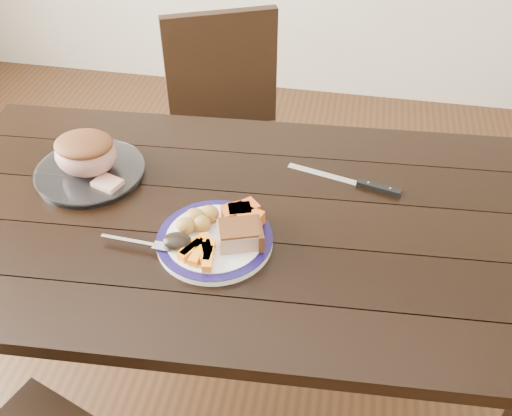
% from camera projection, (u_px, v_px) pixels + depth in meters
% --- Properties ---
extents(ground, '(4.00, 4.00, 0.00)m').
position_uv_depth(ground, '(234.00, 377.00, 1.95)').
color(ground, '#472B16').
rests_on(ground, ground).
extents(dining_table, '(1.65, 1.00, 0.75)m').
position_uv_depth(dining_table, '(228.00, 240.00, 1.52)').
color(dining_table, black).
rests_on(dining_table, ground).
extents(chair_far, '(0.56, 0.56, 0.93)m').
position_uv_depth(chair_far, '(229.00, 128.00, 2.17)').
color(chair_far, black).
rests_on(chair_far, ground).
extents(dinner_plate, '(0.28, 0.28, 0.02)m').
position_uv_depth(dinner_plate, '(215.00, 241.00, 1.37)').
color(dinner_plate, white).
rests_on(dinner_plate, dining_table).
extents(plate_rim, '(0.28, 0.28, 0.02)m').
position_uv_depth(plate_rim, '(215.00, 238.00, 1.37)').
color(plate_rim, '#140D42').
rests_on(plate_rim, dinner_plate).
extents(serving_platter, '(0.29, 0.29, 0.02)m').
position_uv_depth(serving_platter, '(91.00, 173.00, 1.57)').
color(serving_platter, white).
rests_on(serving_platter, dining_table).
extents(pork_slice, '(0.12, 0.11, 0.04)m').
position_uv_depth(pork_slice, '(239.00, 235.00, 1.34)').
color(pork_slice, tan).
rests_on(pork_slice, dinner_plate).
extents(roasted_potatoes, '(0.09, 0.09, 0.04)m').
position_uv_depth(roasted_potatoes, '(198.00, 219.00, 1.38)').
color(roasted_potatoes, gold).
rests_on(roasted_potatoes, dinner_plate).
extents(carrot_batons, '(0.09, 0.11, 0.02)m').
position_uv_depth(carrot_batons, '(200.00, 251.00, 1.31)').
color(carrot_batons, orange).
rests_on(carrot_batons, dinner_plate).
extents(pumpkin_wedges, '(0.11, 0.09, 0.04)m').
position_uv_depth(pumpkin_wedges, '(243.00, 214.00, 1.40)').
color(pumpkin_wedges, orange).
rests_on(pumpkin_wedges, dinner_plate).
extents(dark_mushroom, '(0.07, 0.05, 0.03)m').
position_uv_depth(dark_mushroom, '(177.00, 241.00, 1.33)').
color(dark_mushroom, black).
rests_on(dark_mushroom, dinner_plate).
extents(fork, '(0.18, 0.03, 0.00)m').
position_uv_depth(fork, '(142.00, 243.00, 1.35)').
color(fork, silver).
rests_on(fork, dinner_plate).
extents(roast_joint, '(0.17, 0.15, 0.11)m').
position_uv_depth(roast_joint, '(86.00, 155.00, 1.53)').
color(roast_joint, '#AE776A').
rests_on(roast_joint, serving_platter).
extents(cut_slice, '(0.08, 0.08, 0.02)m').
position_uv_depth(cut_slice, '(108.00, 184.00, 1.51)').
color(cut_slice, tan).
rests_on(cut_slice, serving_platter).
extents(carving_knife, '(0.32, 0.10, 0.01)m').
position_uv_depth(carving_knife, '(364.00, 184.00, 1.54)').
color(carving_knife, silver).
rests_on(carving_knife, dining_table).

